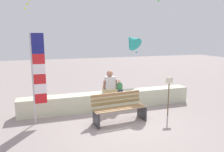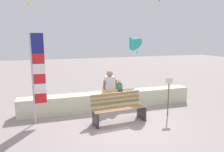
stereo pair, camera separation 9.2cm
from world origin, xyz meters
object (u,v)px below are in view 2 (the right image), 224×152
Objects in this scene: flag_banner at (37,73)px; kite_teal at (132,41)px; park_bench at (118,108)px; person_adult at (110,84)px; person_child at (119,87)px; sign_post at (169,94)px.

flag_banner is 4.96m from kite_teal.
park_bench is 0.63× the size of flag_banner.
kite_teal is (1.67, 1.86, 1.52)m from person_adult.
park_bench is at bearing -95.36° from person_adult.
person_adult is 0.40m from person_child.
person_adult reaches higher than park_bench.
person_child is 0.15× the size of flag_banner.
sign_post is (-0.04, -3.22, -1.68)m from kite_teal.
park_bench is at bearing -119.51° from kite_teal.
person_child is at bearing 13.30° from flag_banner.
kite_teal is at bearing 31.32° from flag_banner.
flag_banner is (-2.87, -0.68, 0.79)m from person_child.
kite_teal is 0.80× the size of sign_post.
kite_teal is at bearing 48.06° from person_adult.
flag_banner is at bearing -166.70° from person_child.
person_adult is 2.13m from sign_post.
sign_post is (1.63, -1.36, -0.16)m from person_adult.
person_child is 1.85m from sign_post.
person_child is (0.37, 0.00, -0.15)m from person_adult.
flag_banner is 4.26m from sign_post.
sign_post reaches higher than person_child.
flag_banner is (-2.37, 0.63, 1.15)m from park_bench.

